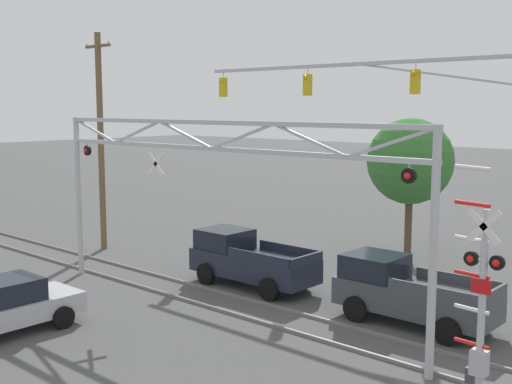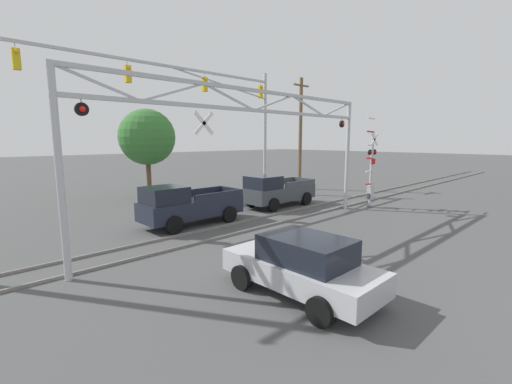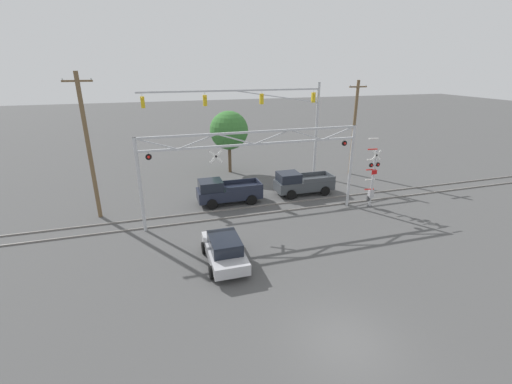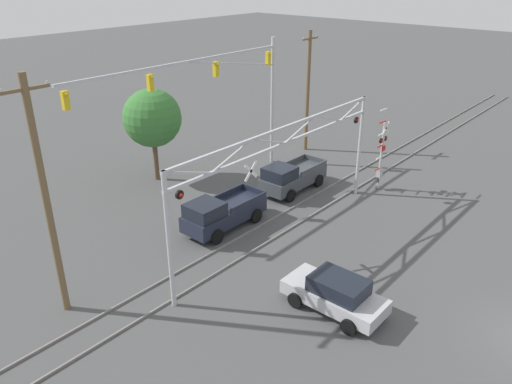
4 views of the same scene
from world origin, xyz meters
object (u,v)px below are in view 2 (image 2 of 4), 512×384
object	(u,v)px
pickup_truck_following	(277,191)
sedan_waiting	(303,265)
crossing_signal_mast	(371,172)
utility_pole_right	(300,133)
pickup_truck_lead	(187,205)
crossing_gantry	(253,128)
background_tree_beyond_span	(147,137)
traffic_signal_span	(219,104)

from	to	relation	value
pickup_truck_following	sedan_waiting	world-z (taller)	pickup_truck_following
sedan_waiting	crossing_signal_mast	bearing A→B (deg)	20.51
pickup_truck_following	utility_pole_right	xyz separation A→B (m)	(7.02, 3.89, 3.65)
pickup_truck_lead	pickup_truck_following	xyz separation A→B (m)	(6.45, 0.16, -0.00)
crossing_gantry	sedan_waiting	xyz separation A→B (m)	(-3.27, -5.33, -3.74)
sedan_waiting	background_tree_beyond_span	distance (m)	17.44
crossing_signal_mast	pickup_truck_following	distance (m)	5.75
pickup_truck_following	crossing_signal_mast	bearing A→B (deg)	-46.18
traffic_signal_span	crossing_signal_mast	bearing A→B (deg)	-59.11
sedan_waiting	utility_pole_right	bearing A→B (deg)	39.18
crossing_gantry	crossing_signal_mast	world-z (taller)	crossing_gantry
crossing_signal_mast	pickup_truck_following	bearing A→B (deg)	133.82
sedan_waiting	pickup_truck_following	bearing A→B (deg)	45.96
crossing_gantry	utility_pole_right	size ratio (longest dim) A/B	1.70
pickup_truck_lead	utility_pole_right	size ratio (longest dim) A/B	0.56
traffic_signal_span	pickup_truck_following	world-z (taller)	traffic_signal_span
pickup_truck_lead	sedan_waiting	bearing A→B (deg)	-102.73
crossing_signal_mast	utility_pole_right	distance (m)	8.88
crossing_gantry	sedan_waiting	distance (m)	7.29
traffic_signal_span	background_tree_beyond_span	distance (m)	5.43
traffic_signal_span	background_tree_beyond_span	xyz separation A→B (m)	(-3.26, 3.78, -2.13)
pickup_truck_following	utility_pole_right	distance (m)	8.81
traffic_signal_span	pickup_truck_following	xyz separation A→B (m)	(1.04, -4.19, -5.39)
crossing_gantry	traffic_signal_span	bearing A→B (deg)	61.67
pickup_truck_lead	utility_pole_right	bearing A→B (deg)	16.74
traffic_signal_span	pickup_truck_lead	xyz separation A→B (m)	(-5.41, -4.35, -5.39)
pickup_truck_following	utility_pole_right	size ratio (longest dim) A/B	0.54
traffic_signal_span	pickup_truck_following	size ratio (longest dim) A/B	3.25
pickup_truck_lead	background_tree_beyond_span	xyz separation A→B (m)	(2.14, 8.13, 3.26)
pickup_truck_lead	traffic_signal_span	bearing A→B (deg)	38.85
traffic_signal_span	crossing_gantry	bearing A→B (deg)	-118.33
traffic_signal_span	pickup_truck_lead	distance (m)	8.79
traffic_signal_span	utility_pole_right	bearing A→B (deg)	-2.17
pickup_truck_following	sedan_waiting	bearing A→B (deg)	-134.04
sedan_waiting	pickup_truck_lead	bearing A→B (deg)	77.27
pickup_truck_following	background_tree_beyond_span	distance (m)	9.62
sedan_waiting	traffic_signal_span	bearing A→B (deg)	60.30
sedan_waiting	utility_pole_right	size ratio (longest dim) A/B	0.48
sedan_waiting	background_tree_beyond_span	bearing A→B (deg)	76.27
traffic_signal_span	sedan_waiting	xyz separation A→B (m)	(-7.32, -12.84, -5.54)
crossing_gantry	crossing_signal_mast	xyz separation A→B (m)	(8.99, -0.74, -2.40)
utility_pole_right	pickup_truck_following	bearing A→B (deg)	-151.02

